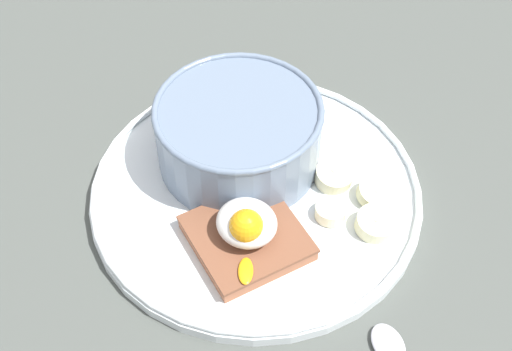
{
  "coord_description": "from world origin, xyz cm",
  "views": [
    {
      "loc": [
        22.81,
        -33.15,
        51.78
      ],
      "look_at": [
        0.0,
        0.0,
        5.0
      ],
      "focal_mm": 50.0,
      "sensor_mm": 36.0,
      "label": 1
    }
  ],
  "objects_px": {
    "banana_slice_left": "(375,224)",
    "banana_slice_back": "(331,212)",
    "banana_slice_front": "(334,176)",
    "toast_slice": "(247,237)",
    "banana_slice_right": "(377,194)",
    "oatmeal_bowl": "(239,134)",
    "poached_egg": "(247,224)"
  },
  "relations": [
    {
      "from": "banana_slice_left",
      "to": "banana_slice_back",
      "type": "xyz_separation_m",
      "value": [
        -0.04,
        -0.01,
        -0.0
      ]
    },
    {
      "from": "banana_slice_front",
      "to": "toast_slice",
      "type": "bearing_deg",
      "value": -104.41
    },
    {
      "from": "banana_slice_right",
      "to": "oatmeal_bowl",
      "type": "bearing_deg",
      "value": -167.24
    },
    {
      "from": "oatmeal_bowl",
      "to": "banana_slice_right",
      "type": "relative_size",
      "value": 3.19
    },
    {
      "from": "toast_slice",
      "to": "oatmeal_bowl",
      "type": "bearing_deg",
      "value": 129.28
    },
    {
      "from": "toast_slice",
      "to": "banana_slice_back",
      "type": "height_order",
      "value": "toast_slice"
    },
    {
      "from": "oatmeal_bowl",
      "to": "banana_slice_front",
      "type": "bearing_deg",
      "value": 15.88
    },
    {
      "from": "banana_slice_left",
      "to": "poached_egg",
      "type": "bearing_deg",
      "value": -136.47
    },
    {
      "from": "banana_slice_left",
      "to": "banana_slice_right",
      "type": "height_order",
      "value": "same"
    },
    {
      "from": "toast_slice",
      "to": "banana_slice_back",
      "type": "bearing_deg",
      "value": 56.0
    },
    {
      "from": "toast_slice",
      "to": "poached_egg",
      "type": "distance_m",
      "value": 0.02
    },
    {
      "from": "oatmeal_bowl",
      "to": "banana_slice_front",
      "type": "distance_m",
      "value": 0.09
    },
    {
      "from": "toast_slice",
      "to": "banana_slice_front",
      "type": "distance_m",
      "value": 0.1
    },
    {
      "from": "toast_slice",
      "to": "banana_slice_left",
      "type": "xyz_separation_m",
      "value": [
        0.08,
        0.07,
        -0.0
      ]
    },
    {
      "from": "oatmeal_bowl",
      "to": "poached_egg",
      "type": "relative_size",
      "value": 2.16
    },
    {
      "from": "oatmeal_bowl",
      "to": "toast_slice",
      "type": "relative_size",
      "value": 1.27
    },
    {
      "from": "oatmeal_bowl",
      "to": "banana_slice_back",
      "type": "xyz_separation_m",
      "value": [
        0.1,
        -0.01,
        -0.03
      ]
    },
    {
      "from": "banana_slice_left",
      "to": "banana_slice_right",
      "type": "xyz_separation_m",
      "value": [
        -0.01,
        0.03,
        -0.0
      ]
    },
    {
      "from": "banana_slice_front",
      "to": "poached_egg",
      "type": "bearing_deg",
      "value": -103.31
    },
    {
      "from": "toast_slice",
      "to": "banana_slice_right",
      "type": "height_order",
      "value": "same"
    },
    {
      "from": "oatmeal_bowl",
      "to": "poached_egg",
      "type": "distance_m",
      "value": 0.1
    },
    {
      "from": "banana_slice_front",
      "to": "banana_slice_back",
      "type": "xyz_separation_m",
      "value": [
        0.02,
        -0.04,
        -0.0
      ]
    },
    {
      "from": "oatmeal_bowl",
      "to": "poached_egg",
      "type": "xyz_separation_m",
      "value": [
        0.06,
        -0.08,
        -0.0
      ]
    },
    {
      "from": "oatmeal_bowl",
      "to": "banana_slice_left",
      "type": "height_order",
      "value": "oatmeal_bowl"
    },
    {
      "from": "oatmeal_bowl",
      "to": "toast_slice",
      "type": "bearing_deg",
      "value": -50.72
    },
    {
      "from": "oatmeal_bowl",
      "to": "banana_slice_front",
      "type": "height_order",
      "value": "oatmeal_bowl"
    },
    {
      "from": "toast_slice",
      "to": "banana_slice_right",
      "type": "distance_m",
      "value": 0.12
    },
    {
      "from": "banana_slice_front",
      "to": "banana_slice_right",
      "type": "bearing_deg",
      "value": 5.91
    },
    {
      "from": "banana_slice_right",
      "to": "banana_slice_back",
      "type": "bearing_deg",
      "value": -120.49
    },
    {
      "from": "banana_slice_left",
      "to": "toast_slice",
      "type": "bearing_deg",
      "value": -137.87
    },
    {
      "from": "oatmeal_bowl",
      "to": "banana_slice_back",
      "type": "relative_size",
      "value": 4.69
    },
    {
      "from": "banana_slice_front",
      "to": "banana_slice_left",
      "type": "distance_m",
      "value": 0.06
    }
  ]
}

